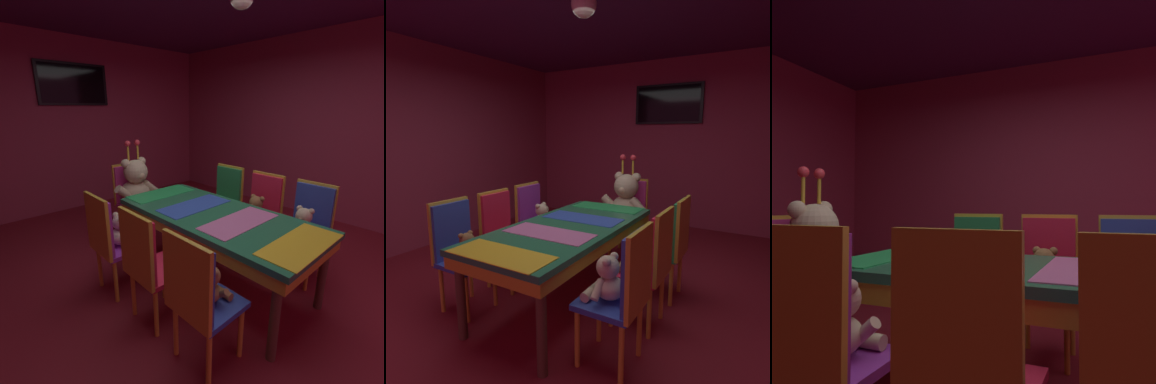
{
  "view_description": "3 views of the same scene",
  "coord_description": "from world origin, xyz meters",
  "views": [
    {
      "loc": [
        -1.83,
        -1.63,
        1.71
      ],
      "look_at": [
        0.12,
        0.45,
        0.82
      ],
      "focal_mm": 25.81,
      "sensor_mm": 36.0,
      "label": 1
    },
    {
      "loc": [
        1.55,
        -2.39,
        1.56
      ],
      "look_at": [
        -0.17,
        0.48,
        0.96
      ],
      "focal_mm": 30.24,
      "sensor_mm": 36.0,
      "label": 2
    },
    {
      "loc": [
        -1.86,
        -0.46,
        1.05
      ],
      "look_at": [
        -0.07,
        0.28,
        1.12
      ],
      "focal_mm": 34.2,
      "sensor_mm": 36.0,
      "label": 3
    }
  ],
  "objects": [
    {
      "name": "chair_right_0",
      "position": [
        0.82,
        -0.55,
        0.6
      ],
      "size": [
        0.42,
        0.41,
        0.98
      ],
      "rotation": [
        0.0,
        0.0,
        3.14
      ],
      "color": "#2D47B2",
      "rests_on": "ground_plane"
    },
    {
      "name": "teddy_right_0",
      "position": [
        0.67,
        -0.55,
        0.59
      ],
      "size": [
        0.26,
        0.34,
        0.32
      ],
      "rotation": [
        0.0,
        0.0,
        3.14
      ],
      "color": "beige",
      "rests_on": "chair_right_0"
    },
    {
      "name": "throne_chair",
      "position": [
        0.0,
        1.54,
        0.6
      ],
      "size": [
        0.41,
        0.42,
        0.98
      ],
      "rotation": [
        0.0,
        0.0,
        -1.57
      ],
      "color": "#CC338C",
      "rests_on": "ground_plane"
    },
    {
      "name": "king_teddy_bear",
      "position": [
        0.0,
        1.38,
        0.73
      ],
      "size": [
        0.66,
        0.51,
        0.85
      ],
      "rotation": [
        0.0,
        0.0,
        -1.57
      ],
      "color": "beige",
      "rests_on": "throne_chair"
    },
    {
      "name": "chair_left_2",
      "position": [
        -0.84,
        0.55,
        0.6
      ],
      "size": [
        0.42,
        0.41,
        0.98
      ],
      "color": "purple",
      "rests_on": "ground_plane"
    },
    {
      "name": "chair_right_2",
      "position": [
        0.83,
        0.57,
        0.6
      ],
      "size": [
        0.42,
        0.41,
        0.98
      ],
      "rotation": [
        0.0,
        0.0,
        3.14
      ],
      "color": "#268C4C",
      "rests_on": "ground_plane"
    },
    {
      "name": "banquet_table",
      "position": [
        0.0,
        0.0,
        0.65
      ],
      "size": [
        0.9,
        2.02,
        0.75
      ],
      "color": "#26724C",
      "rests_on": "ground_plane"
    },
    {
      "name": "teddy_left_2",
      "position": [
        -0.7,
        0.55,
        0.59
      ],
      "size": [
        0.25,
        0.33,
        0.31
      ],
      "color": "beige",
      "rests_on": "chair_left_2"
    },
    {
      "name": "chair_left_1",
      "position": [
        -0.81,
        -0.02,
        0.6
      ],
      "size": [
        0.42,
        0.41,
        0.98
      ],
      "color": "red",
      "rests_on": "ground_plane"
    },
    {
      "name": "teddy_right_1",
      "position": [
        0.67,
        -0.0,
        0.59
      ],
      "size": [
        0.25,
        0.33,
        0.31
      ],
      "rotation": [
        0.0,
        0.0,
        3.14
      ],
      "color": "olive",
      "rests_on": "chair_right_1"
    },
    {
      "name": "chair_right_1",
      "position": [
        0.81,
        -0.0,
        0.6
      ],
      "size": [
        0.42,
        0.41,
        0.98
      ],
      "rotation": [
        0.0,
        0.0,
        3.14
      ],
      "color": "red",
      "rests_on": "ground_plane"
    },
    {
      "name": "wall_right",
      "position": [
        2.6,
        0.0,
        1.4
      ],
      "size": [
        0.12,
        6.4,
        2.8
      ],
      "primitive_type": "cube",
      "color": "#99334C",
      "rests_on": "ground_plane"
    }
  ]
}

